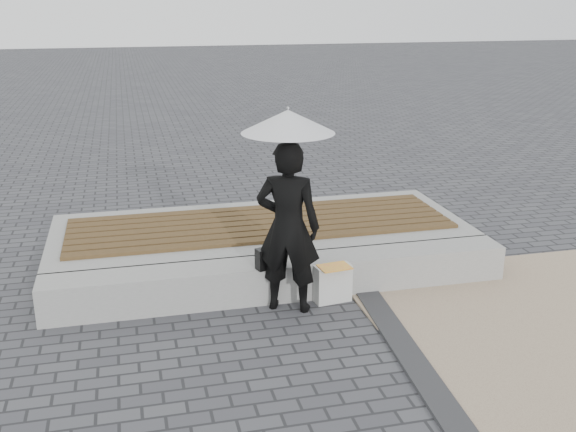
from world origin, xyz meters
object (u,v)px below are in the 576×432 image
at_px(seating_ledge, 283,278).
at_px(parasol, 288,121).
at_px(handbag, 271,257).
at_px(canvas_tote, 333,283).
at_px(woman, 288,227).

xyz_separation_m(seating_ledge, parasol, (-0.03, -0.33, 1.74)).
bearing_deg(handbag, canvas_tote, -28.05).
distance_m(seating_ledge, handbag, 0.39).
relative_size(woman, handbag, 5.56).
bearing_deg(woman, parasol, -0.00).
distance_m(woman, handbag, 0.43).
distance_m(seating_ledge, canvas_tote, 0.55).
xyz_separation_m(parasol, handbag, (-0.14, 0.16, -1.43)).
relative_size(handbag, canvas_tote, 0.79).
height_order(handbag, canvas_tote, handbag).
relative_size(woman, parasol, 1.53).
relative_size(seating_ledge, woman, 2.84).
height_order(woman, handbag, woman).
xyz_separation_m(handbag, canvas_tote, (0.64, -0.11, -0.31)).
relative_size(seating_ledge, handbag, 15.77).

